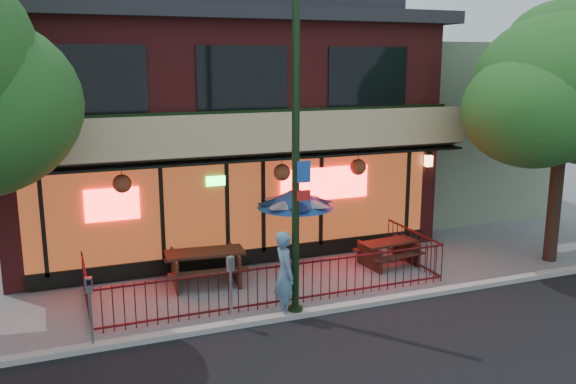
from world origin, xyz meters
The scene contains 13 objects.
ground centered at (0.00, 0.00, 0.00)m, with size 80.00×80.00×0.00m, color gray.
curb centered at (0.00, -0.50, 0.06)m, with size 80.00×0.25×0.12m, color #999993.
restaurant_building centered at (0.00, 7.11, 4.13)m, with size 12.96×9.49×8.05m.
neighbor_building centered at (9.00, 7.70, 3.00)m, with size 6.00×7.00×6.00m, color gray.
patio_fence centered at (0.00, 0.50, 0.63)m, with size 8.44×2.62×1.00m.
street_light centered at (0.00, -0.40, 3.15)m, with size 0.43×0.32×7.00m.
street_tree_right centered at (8.04, 0.59, 4.96)m, with size 4.80×4.80×7.02m.
picnic_table_left centered at (-1.34, 2.26, 0.54)m, with size 2.06×1.65×0.82m.
picnic_table_right centered at (3.60, 1.78, 0.44)m, with size 1.67×1.35×0.67m.
patio_umbrella centered at (1.14, 2.40, 1.95)m, with size 2.00×2.00×2.28m.
pedestrian centered at (-0.22, -0.35, 0.95)m, with size 0.70×0.46×1.91m, color teal.
parking_meter_near centered at (-1.44, -0.40, 1.02)m, with size 0.17×0.16×1.51m.
parking_meter_far centered at (-4.22, -0.48, 0.99)m, with size 0.15×0.13×1.47m.
Camera 1 is at (-4.67, -11.89, 5.45)m, focal length 38.00 mm.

